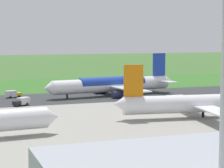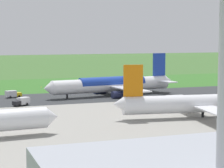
% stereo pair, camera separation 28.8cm
% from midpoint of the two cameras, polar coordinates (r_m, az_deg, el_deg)
% --- Properties ---
extents(ground_plane, '(800.00, 800.00, 0.00)m').
position_cam_midpoint_polar(ground_plane, '(172.33, 0.30, -1.48)').
color(ground_plane, '#3D662D').
extents(runway_asphalt, '(600.00, 31.50, 0.06)m').
position_cam_midpoint_polar(runway_asphalt, '(172.33, 0.30, -1.47)').
color(runway_asphalt, '#2D3033').
rests_on(runway_asphalt, ground).
extents(apron_concrete, '(440.00, 110.00, 0.05)m').
position_cam_midpoint_polar(apron_concrete, '(119.53, 10.09, -4.87)').
color(apron_concrete, gray).
rests_on(apron_concrete, ground).
extents(grass_verge_foreground, '(600.00, 80.00, 0.04)m').
position_cam_midpoint_polar(grass_verge_foreground, '(208.02, -3.29, -0.20)').
color(grass_verge_foreground, '#346B27').
rests_on(grass_verge_foreground, ground).
extents(airliner_main, '(54.10, 44.41, 15.88)m').
position_cam_midpoint_polar(airliner_main, '(171.72, 0.16, -0.04)').
color(airliner_main, white).
rests_on(airliner_main, ground).
extents(airliner_parked_mid, '(51.10, 41.96, 14.93)m').
position_cam_midpoint_polar(airliner_parked_mid, '(127.82, 11.29, -2.35)').
color(airliner_parked_mid, white).
rests_on(airliner_parked_mid, ground).
extents(service_truck_baggage, '(6.17, 3.61, 2.65)m').
position_cam_midpoint_polar(service_truck_baggage, '(170.23, -12.32, -1.23)').
color(service_truck_baggage, gold).
rests_on(service_truck_baggage, ground).
extents(service_truck_fuel, '(6.07, 5.09, 2.65)m').
position_cam_midpoint_polar(service_truck_fuel, '(150.10, -11.21, -2.16)').
color(service_truck_fuel, black).
rests_on(service_truck_fuel, ground).
extents(no_stopping_sign, '(0.60, 0.10, 2.78)m').
position_cam_midpoint_polar(no_stopping_sign, '(204.77, -6.88, 0.12)').
color(no_stopping_sign, slate).
rests_on(no_stopping_sign, ground).
extents(traffic_cone_orange, '(0.40, 0.40, 0.55)m').
position_cam_midpoint_polar(traffic_cone_orange, '(203.02, -8.84, -0.34)').
color(traffic_cone_orange, orange).
rests_on(traffic_cone_orange, ground).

